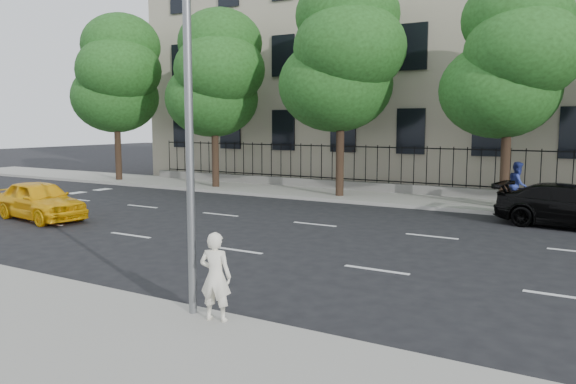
% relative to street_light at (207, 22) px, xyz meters
% --- Properties ---
extents(ground, '(120.00, 120.00, 0.00)m').
position_rel_street_light_xyz_m(ground, '(-2.50, 1.77, -5.15)').
color(ground, black).
rests_on(ground, ground).
extents(near_sidewalk, '(60.00, 4.00, 0.15)m').
position_rel_street_light_xyz_m(near_sidewalk, '(-2.50, -2.23, -5.07)').
color(near_sidewalk, gray).
rests_on(near_sidewalk, ground).
extents(far_sidewalk, '(60.00, 4.00, 0.15)m').
position_rel_street_light_xyz_m(far_sidewalk, '(-2.50, 15.77, -5.07)').
color(far_sidewalk, gray).
rests_on(far_sidewalk, ground).
extents(lane_markings, '(49.60, 4.62, 0.01)m').
position_rel_street_light_xyz_m(lane_markings, '(-2.50, 6.52, -5.14)').
color(lane_markings, silver).
rests_on(lane_markings, ground).
extents(masonry_building, '(34.60, 12.11, 18.50)m').
position_rel_street_light_xyz_m(masonry_building, '(-2.50, 24.72, 3.87)').
color(masonry_building, '#B3A78E').
rests_on(masonry_building, ground).
extents(iron_fence, '(30.00, 0.50, 2.20)m').
position_rel_street_light_xyz_m(iron_fence, '(-2.50, 17.47, -4.50)').
color(iron_fence, slate).
rests_on(iron_fence, far_sidewalk).
extents(street_light, '(0.25, 3.32, 8.05)m').
position_rel_street_light_xyz_m(street_light, '(0.00, 0.00, 0.00)').
color(street_light, slate).
rests_on(street_light, near_sidewalk).
extents(tree_a, '(5.71, 5.31, 9.39)m').
position_rel_street_light_xyz_m(tree_a, '(-18.46, 15.13, 0.98)').
color(tree_a, '#382619').
rests_on(tree_a, far_sidewalk).
extents(tree_b, '(5.53, 5.12, 8.97)m').
position_rel_street_light_xyz_m(tree_b, '(-11.46, 15.13, 0.69)').
color(tree_b, '#382619').
rests_on(tree_b, far_sidewalk).
extents(tree_c, '(5.89, 5.50, 9.80)m').
position_rel_street_light_xyz_m(tree_c, '(-4.46, 15.13, 1.26)').
color(tree_c, '#382619').
rests_on(tree_c, far_sidewalk).
extents(tree_d, '(5.34, 4.94, 8.84)m').
position_rel_street_light_xyz_m(tree_d, '(2.54, 15.13, 0.69)').
color(tree_d, '#382619').
rests_on(tree_d, far_sidewalk).
extents(yellow_taxi, '(4.28, 2.20, 1.40)m').
position_rel_street_light_xyz_m(yellow_taxi, '(-11.33, 4.66, -4.45)').
color(yellow_taxi, yellow).
rests_on(yellow_taxi, ground).
extents(black_sedan, '(5.11, 2.58, 1.42)m').
position_rel_street_light_xyz_m(black_sedan, '(5.10, 12.47, -4.44)').
color(black_sedan, black).
rests_on(black_sedan, ground).
extents(woman_near, '(0.62, 0.48, 1.50)m').
position_rel_street_light_xyz_m(woman_near, '(0.58, -0.63, -4.25)').
color(woman_near, white).
rests_on(woman_near, near_sidewalk).
extents(pedestrian_far, '(0.74, 0.91, 1.76)m').
position_rel_street_light_xyz_m(pedestrian_far, '(2.91, 15.49, -4.12)').
color(pedestrian_far, navy).
rests_on(pedestrian_far, far_sidewalk).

